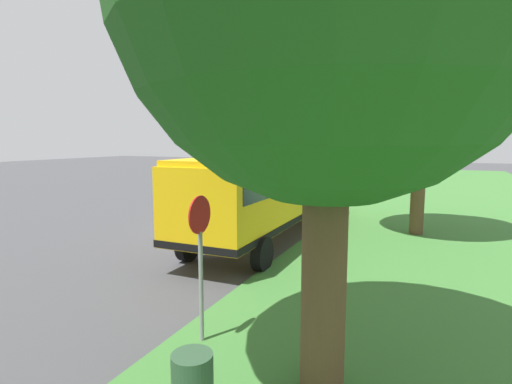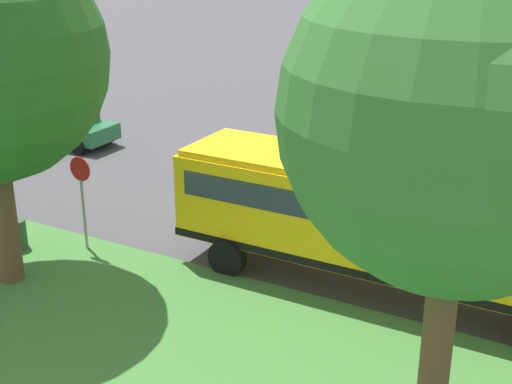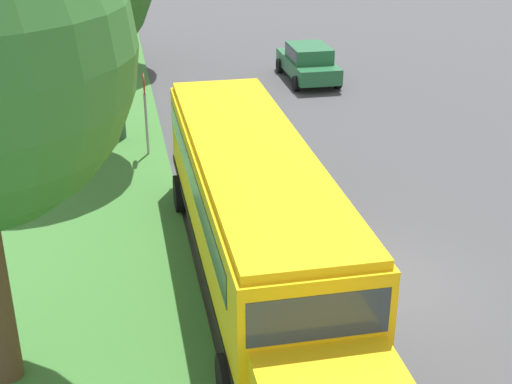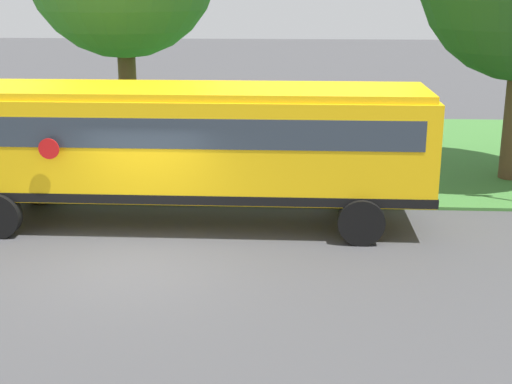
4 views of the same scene
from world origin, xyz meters
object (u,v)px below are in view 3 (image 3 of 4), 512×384
Objects in this scene: school_bus at (254,204)px; car_green_nearest at (308,61)px; trash_bin at (117,127)px; stop_sign at (145,104)px.

car_green_nearest is (5.54, 15.76, -1.05)m from school_bus.
school_bus is 16.74m from car_green_nearest.
trash_bin is (-2.77, 9.88, -1.47)m from school_bus.
car_green_nearest is 10.19m from trash_bin.
school_bus is 13.80× the size of trash_bin.
trash_bin is (-0.92, 1.71, -1.29)m from stop_sign.
school_bus reaches higher than stop_sign.
school_bus reaches higher than car_green_nearest.
trash_bin is at bearing 118.16° from stop_sign.
school_bus is 10.37m from trash_bin.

